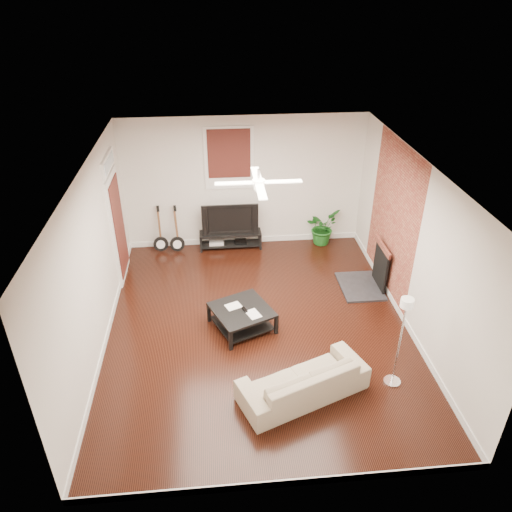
{
  "coord_description": "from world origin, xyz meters",
  "views": [
    {
      "loc": [
        -0.66,
        -6.51,
        5.2
      ],
      "look_at": [
        0.0,
        0.4,
        1.15
      ],
      "focal_mm": 34.27,
      "sensor_mm": 36.0,
      "label": 1
    }
  ],
  "objects": [
    {
      "name": "tv",
      "position": [
        -0.33,
        2.8,
        0.71
      ],
      "size": [
        1.18,
        0.16,
        0.68
      ],
      "primitive_type": "imported",
      "color": "black",
      "rests_on": "tv_stand"
    },
    {
      "name": "door_left",
      "position": [
        -2.46,
        1.9,
        1.25
      ],
      "size": [
        0.08,
        1.0,
        2.5
      ],
      "primitive_type": "cube",
      "color": "white",
      "rests_on": "wall_left"
    },
    {
      "name": "guitar_left",
      "position": [
        -1.81,
        2.75,
        0.5
      ],
      "size": [
        0.33,
        0.25,
        1.01
      ],
      "primitive_type": null,
      "rotation": [
        0.0,
        0.0,
        0.11
      ],
      "color": "black",
      "rests_on": "floor"
    },
    {
      "name": "coffee_table",
      "position": [
        -0.27,
        0.01,
        0.19
      ],
      "size": [
        1.17,
        1.17,
        0.37
      ],
      "primitive_type": "cube",
      "rotation": [
        0.0,
        0.0,
        0.41
      ],
      "color": "black",
      "rests_on": "floor"
    },
    {
      "name": "room",
      "position": [
        0.0,
        0.0,
        1.4
      ],
      "size": [
        5.01,
        6.01,
        2.81
      ],
      "color": "black",
      "rests_on": "ground"
    },
    {
      "name": "window_back",
      "position": [
        -0.3,
        2.97,
        1.95
      ],
      "size": [
        1.0,
        0.06,
        1.3
      ],
      "primitive_type": "cube",
      "color": "#36120E",
      "rests_on": "wall_back"
    },
    {
      "name": "ceiling_fan",
      "position": [
        0.0,
        0.0,
        2.6
      ],
      "size": [
        1.24,
        1.24,
        0.32
      ],
      "primitive_type": null,
      "color": "white",
      "rests_on": "ceiling"
    },
    {
      "name": "guitar_right",
      "position": [
        -1.46,
        2.72,
        0.5
      ],
      "size": [
        0.35,
        0.28,
        1.01
      ],
      "primitive_type": null,
      "rotation": [
        0.0,
        0.0,
        0.21
      ],
      "color": "black",
      "rests_on": "floor"
    },
    {
      "name": "floor_lamp",
      "position": [
        1.83,
        -1.48,
        0.75
      ],
      "size": [
        0.32,
        0.32,
        1.49
      ],
      "primitive_type": null,
      "rotation": [
        0.0,
        0.0,
        0.38
      ],
      "color": "silver",
      "rests_on": "floor"
    },
    {
      "name": "sofa",
      "position": [
        0.48,
        -1.58,
        0.27
      ],
      "size": [
        1.96,
        1.34,
        0.53
      ],
      "primitive_type": "imported",
      "rotation": [
        0.0,
        0.0,
        3.52
      ],
      "color": "tan",
      "rests_on": "floor"
    },
    {
      "name": "potted_plant",
      "position": [
        1.68,
        2.82,
        0.38
      ],
      "size": [
        0.91,
        0.92,
        0.77
      ],
      "primitive_type": "imported",
      "rotation": [
        0.0,
        0.0,
        0.85
      ],
      "color": "#1B601D",
      "rests_on": "floor"
    },
    {
      "name": "brick_accent",
      "position": [
        2.49,
        1.0,
        1.4
      ],
      "size": [
        0.02,
        2.2,
        2.8
      ],
      "primitive_type": "cube",
      "color": "brown",
      "rests_on": "floor"
    },
    {
      "name": "tv_stand",
      "position": [
        -0.33,
        2.78,
        0.18
      ],
      "size": [
        1.32,
        0.35,
        0.37
      ],
      "primitive_type": "cube",
      "color": "black",
      "rests_on": "floor"
    },
    {
      "name": "fireplace",
      "position": [
        2.2,
        1.0,
        0.46
      ],
      "size": [
        0.8,
        1.1,
        0.92
      ],
      "primitive_type": "cube",
      "color": "black",
      "rests_on": "floor"
    }
  ]
}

